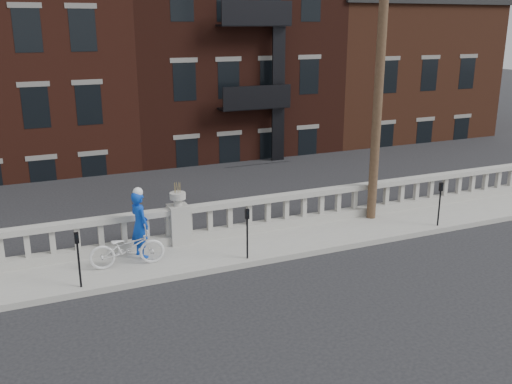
# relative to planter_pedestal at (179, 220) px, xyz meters

# --- Properties ---
(ground) EXTENTS (120.00, 120.00, 0.00)m
(ground) POSITION_rel_planter_pedestal_xyz_m (0.00, -3.95, -0.83)
(ground) COLOR black
(ground) RESTS_ON ground
(sidewalk) EXTENTS (32.00, 2.20, 0.15)m
(sidewalk) POSITION_rel_planter_pedestal_xyz_m (0.00, -0.95, -0.76)
(sidewalk) COLOR gray
(sidewalk) RESTS_ON ground
(balustrade) EXTENTS (28.00, 0.34, 1.03)m
(balustrade) POSITION_rel_planter_pedestal_xyz_m (0.00, 0.00, -0.19)
(balustrade) COLOR gray
(balustrade) RESTS_ON sidewalk
(planter_pedestal) EXTENTS (0.55, 0.55, 1.76)m
(planter_pedestal) POSITION_rel_planter_pedestal_xyz_m (0.00, 0.00, 0.00)
(planter_pedestal) COLOR gray
(planter_pedestal) RESTS_ON sidewalk
(lower_level) EXTENTS (80.00, 44.00, 20.80)m
(lower_level) POSITION_rel_planter_pedestal_xyz_m (0.56, 19.09, 1.80)
(lower_level) COLOR #605E59
(lower_level) RESTS_ON ground
(utility_pole) EXTENTS (1.60, 0.28, 10.00)m
(utility_pole) POSITION_rel_planter_pedestal_xyz_m (6.20, -0.35, 4.41)
(utility_pole) COLOR #422D1E
(utility_pole) RESTS_ON sidewalk
(parking_meter_c) EXTENTS (0.10, 0.09, 1.36)m
(parking_meter_c) POSITION_rel_planter_pedestal_xyz_m (-2.91, -1.80, 0.17)
(parking_meter_c) COLOR black
(parking_meter_c) RESTS_ON sidewalk
(parking_meter_d) EXTENTS (0.10, 0.09, 1.36)m
(parking_meter_d) POSITION_rel_planter_pedestal_xyz_m (1.32, -1.80, 0.17)
(parking_meter_d) COLOR black
(parking_meter_d) RESTS_ON sidewalk
(parking_meter_e) EXTENTS (0.10, 0.09, 1.36)m
(parking_meter_e) POSITION_rel_planter_pedestal_xyz_m (7.63, -1.80, 0.17)
(parking_meter_e) COLOR black
(parking_meter_e) RESTS_ON sidewalk
(bicycle) EXTENTS (1.92, 0.80, 0.99)m
(bicycle) POSITION_rel_planter_pedestal_xyz_m (-1.66, -1.03, -0.19)
(bicycle) COLOR silver
(bicycle) RESTS_ON sidewalk
(cyclist) EXTENTS (0.60, 0.75, 1.79)m
(cyclist) POSITION_rel_planter_pedestal_xyz_m (-1.20, -0.54, 0.21)
(cyclist) COLOR #0B37A9
(cyclist) RESTS_ON sidewalk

